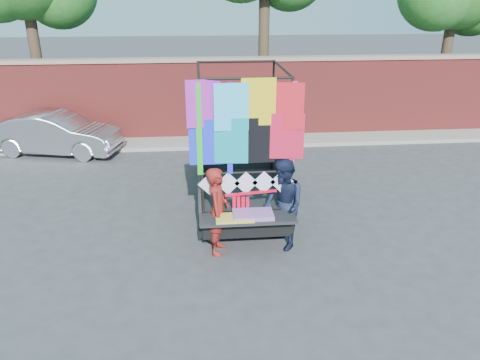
{
  "coord_description": "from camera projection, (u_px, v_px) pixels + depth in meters",
  "views": [
    {
      "loc": [
        -1.28,
        -8.01,
        4.56
      ],
      "look_at": [
        -0.54,
        0.12,
        1.24
      ],
      "focal_mm": 35.0,
      "sensor_mm": 36.0,
      "label": 1
    }
  ],
  "objects": [
    {
      "name": "sedan",
      "position": [
        56.0,
        134.0,
        13.85
      ],
      "size": [
        3.96,
        2.16,
        1.24
      ],
      "primitive_type": "imported",
      "rotation": [
        0.0,
        0.0,
        1.33
      ],
      "color": "silver",
      "rests_on": "ground"
    },
    {
      "name": "streamer_bundle",
      "position": [
        245.0,
        203.0,
        8.52
      ],
      "size": [
        0.97,
        0.2,
        0.67
      ],
      "color": "red",
      "rests_on": "ground"
    },
    {
      "name": "ground",
      "position": [
        268.0,
        239.0,
        9.22
      ],
      "size": [
        90.0,
        90.0,
        0.0
      ],
      "primitive_type": "plane",
      "color": "#38383A",
      "rests_on": "ground"
    },
    {
      "name": "brick_wall",
      "position": [
        237.0,
        98.0,
        15.18
      ],
      "size": [
        30.0,
        0.45,
        2.61
      ],
      "color": "maroon",
      "rests_on": "ground"
    },
    {
      "name": "woman",
      "position": [
        218.0,
        211.0,
        8.5
      ],
      "size": [
        0.52,
        0.68,
        1.67
      ],
      "primitive_type": "imported",
      "rotation": [
        0.0,
        0.0,
        1.36
      ],
      "color": "maroon",
      "rests_on": "ground"
    },
    {
      "name": "pickup_truck",
      "position": [
        235.0,
        162.0,
        10.98
      ],
      "size": [
        2.04,
        5.11,
        3.22
      ],
      "color": "black",
      "rests_on": "ground"
    },
    {
      "name": "man",
      "position": [
        283.0,
        204.0,
        8.65
      ],
      "size": [
        0.9,
        1.02,
        1.77
      ],
      "primitive_type": "imported",
      "rotation": [
        0.0,
        0.0,
        -1.26
      ],
      "color": "#151D36",
      "rests_on": "ground"
    },
    {
      "name": "curb",
      "position": [
        239.0,
        141.0,
        15.01
      ],
      "size": [
        30.0,
        1.2,
        0.12
      ],
      "primitive_type": "cube",
      "color": "gray",
      "rests_on": "ground"
    }
  ]
}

